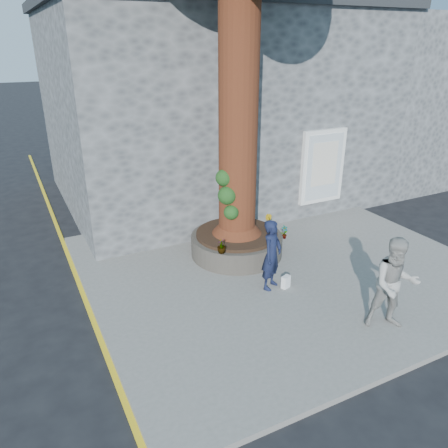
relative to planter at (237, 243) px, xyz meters
name	(u,v)px	position (x,y,z in m)	size (l,w,h in m)	color
ground	(248,304)	(-0.80, -2.00, -0.41)	(120.00, 120.00, 0.00)	black
pavement	(281,266)	(0.70, -1.00, -0.35)	(9.00, 8.00, 0.12)	slate
yellow_line	(92,318)	(-3.85, -1.00, -0.41)	(0.10, 30.00, 0.01)	yellow
stone_shop	(209,103)	(1.70, 5.20, 2.75)	(10.30, 8.30, 6.30)	#47494B
neighbour_shop	(381,96)	(9.70, 5.20, 2.59)	(6.00, 8.00, 6.00)	#47494B
planter	(237,243)	(0.00, 0.00, 0.00)	(2.30, 2.30, 0.60)	black
man	(272,255)	(-0.10, -1.77, 0.50)	(0.58, 0.38, 1.59)	#121833
woman	(395,284)	(1.14, -3.99, 0.62)	(0.89, 0.69, 1.83)	#989792
shopping_bag	(286,282)	(0.18, -1.94, -0.15)	(0.20, 0.12, 0.28)	white
plant_a	(285,232)	(0.85, -0.85, 0.48)	(0.18, 0.12, 0.34)	gray
plant_b	(269,222)	(0.85, -0.14, 0.49)	(0.20, 0.20, 0.37)	gray
plant_c	(222,246)	(-0.85, -0.85, 0.49)	(0.20, 0.20, 0.36)	gray
plant_d	(249,211)	(0.85, 0.85, 0.44)	(0.24, 0.21, 0.27)	gray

